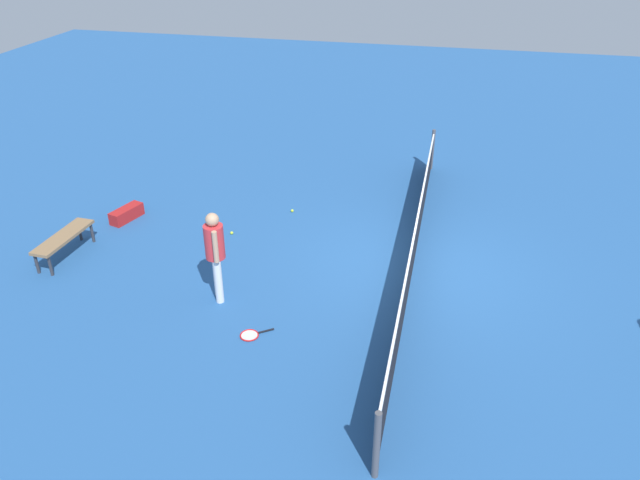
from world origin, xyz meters
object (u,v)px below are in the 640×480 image
tennis_ball_by_net (232,233)px  tennis_ball_midcourt (212,216)px  tennis_racket_near_player (251,335)px  courtside_bench (64,238)px  equipment_bag (128,213)px  tennis_ball_near_player (292,211)px  player_near_side (215,249)px

tennis_ball_by_net → tennis_ball_midcourt: same height
tennis_racket_near_player → courtside_bench: size_ratio=0.38×
tennis_ball_by_net → equipment_bag: 2.50m
tennis_ball_by_net → equipment_bag: bearing=-93.7°
tennis_ball_near_player → tennis_ball_midcourt: same height
tennis_ball_midcourt → courtside_bench: size_ratio=0.04×
tennis_racket_near_player → tennis_ball_midcourt: bearing=-150.0°
courtside_bench → tennis_ball_midcourt: bearing=136.2°
player_near_side → courtside_bench: bearing=-100.9°
player_near_side → tennis_racket_near_player: 1.61m
tennis_ball_by_net → tennis_racket_near_player: bearing=25.2°
tennis_ball_near_player → tennis_ball_midcourt: size_ratio=1.00×
tennis_racket_near_player → courtside_bench: (-1.56, -4.37, 0.40)m
player_near_side → tennis_ball_midcourt: (-2.93, -1.32, -0.98)m
tennis_ball_midcourt → courtside_bench: bearing=-43.8°
tennis_ball_midcourt → courtside_bench: 3.15m
tennis_ball_by_net → courtside_bench: (1.60, -2.88, 0.38)m
tennis_racket_near_player → player_near_side: bearing=-135.2°
player_near_side → tennis_racket_near_player: bearing=44.8°
courtside_bench → tennis_ball_near_player: bearing=126.9°
tennis_ball_by_net → tennis_ball_midcourt: 0.97m
tennis_racket_near_player → courtside_bench: courtside_bench is taller
player_near_side → tennis_ball_near_player: player_near_side is taller
tennis_racket_near_player → equipment_bag: equipment_bag is taller
player_near_side → tennis_ball_midcourt: bearing=-155.8°
tennis_ball_by_net → courtside_bench: courtside_bench is taller
player_near_side → tennis_ball_near_player: size_ratio=25.76×
tennis_racket_near_player → tennis_ball_midcourt: 4.41m
tennis_ball_near_player → equipment_bag: 3.65m
tennis_ball_by_net → courtside_bench: bearing=-60.9°
tennis_racket_near_player → tennis_ball_near_player: 4.49m
player_near_side → courtside_bench: player_near_side is taller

